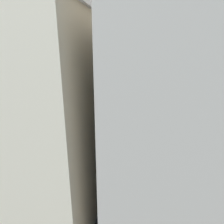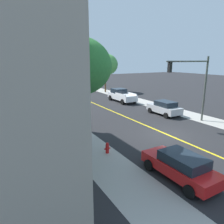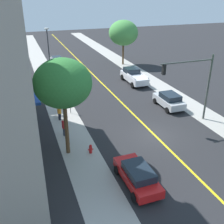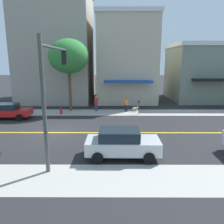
{
  "view_description": "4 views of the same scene",
  "coord_description": "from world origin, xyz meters",
  "px_view_note": "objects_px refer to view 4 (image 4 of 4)",
  "views": [
    {
      "loc": [
        -25.46,
        0.25,
        9.18
      ],
      "look_at": [
        -2.63,
        4.34,
        1.71
      ],
      "focal_mm": 31.17,
      "sensor_mm": 36.0,
      "label": 1
    },
    {
      "loc": [
        -12.42,
        -12.5,
        6.24
      ],
      "look_at": [
        -2.91,
        4.45,
        1.37
      ],
      "focal_mm": 33.56,
      "sensor_mm": 36.0,
      "label": 2
    },
    {
      "loc": [
        -10.72,
        -18.3,
        11.96
      ],
      "look_at": [
        -3.2,
        2.54,
        1.72
      ],
      "focal_mm": 42.74,
      "sensor_mm": 36.0,
      "label": 3
    },
    {
      "loc": [
        16.59,
        4.61,
        5.41
      ],
      "look_at": [
        0.25,
        4.54,
        1.69
      ],
      "focal_mm": 36.35,
      "sensor_mm": 36.0,
      "label": 4
    }
  ],
  "objects_px": {
    "small_dog": "(135,108)",
    "fire_hydrant": "(61,110)",
    "silver_sedan_right_curb": "(122,143)",
    "pedestrian_red_shirt": "(96,103)",
    "traffic_light_mast": "(52,80)",
    "red_sedan_left_curb": "(7,111)",
    "street_tree_left_near": "(69,56)",
    "parking_meter": "(139,105)",
    "pedestrian_orange_shirt": "(126,104)"
  },
  "relations": [
    {
      "from": "red_sedan_left_curb",
      "to": "silver_sedan_right_curb",
      "type": "xyz_separation_m",
      "value": [
        8.73,
        10.59,
        0.08
      ]
    },
    {
      "from": "traffic_light_mast",
      "to": "silver_sedan_right_curb",
      "type": "xyz_separation_m",
      "value": [
        -0.1,
        3.75,
        -3.57
      ]
    },
    {
      "from": "parking_meter",
      "to": "pedestrian_red_shirt",
      "type": "distance_m",
      "value": 4.71
    },
    {
      "from": "traffic_light_mast",
      "to": "silver_sedan_right_curb",
      "type": "relative_size",
      "value": 1.57
    },
    {
      "from": "silver_sedan_right_curb",
      "to": "small_dog",
      "type": "xyz_separation_m",
      "value": [
        -11.76,
        1.89,
        -0.47
      ]
    },
    {
      "from": "street_tree_left_near",
      "to": "parking_meter",
      "type": "bearing_deg",
      "value": 76.68
    },
    {
      "from": "red_sedan_left_curb",
      "to": "traffic_light_mast",
      "type": "bearing_deg",
      "value": -52.82
    },
    {
      "from": "small_dog",
      "to": "street_tree_left_near",
      "type": "bearing_deg",
      "value": 166.0
    },
    {
      "from": "fire_hydrant",
      "to": "pedestrian_orange_shirt",
      "type": "bearing_deg",
      "value": 100.79
    },
    {
      "from": "silver_sedan_right_curb",
      "to": "pedestrian_orange_shirt",
      "type": "height_order",
      "value": "silver_sedan_right_curb"
    },
    {
      "from": "street_tree_left_near",
      "to": "pedestrian_orange_shirt",
      "type": "xyz_separation_m",
      "value": [
        0.38,
        6.11,
        -4.99
      ]
    },
    {
      "from": "street_tree_left_near",
      "to": "traffic_light_mast",
      "type": "relative_size",
      "value": 1.16
    },
    {
      "from": "fire_hydrant",
      "to": "red_sedan_left_curb",
      "type": "bearing_deg",
      "value": -68.1
    },
    {
      "from": "small_dog",
      "to": "pedestrian_orange_shirt",
      "type": "bearing_deg",
      "value": 160.33
    },
    {
      "from": "red_sedan_left_curb",
      "to": "silver_sedan_right_curb",
      "type": "distance_m",
      "value": 13.73
    },
    {
      "from": "traffic_light_mast",
      "to": "silver_sedan_right_curb",
      "type": "bearing_deg",
      "value": -88.41
    },
    {
      "from": "traffic_light_mast",
      "to": "small_dog",
      "type": "height_order",
      "value": "traffic_light_mast"
    },
    {
      "from": "parking_meter",
      "to": "silver_sedan_right_curb",
      "type": "xyz_separation_m",
      "value": [
        10.58,
        -2.13,
        -0.12
      ]
    },
    {
      "from": "fire_hydrant",
      "to": "parking_meter",
      "type": "distance_m",
      "value": 8.02
    },
    {
      "from": "silver_sedan_right_curb",
      "to": "small_dog",
      "type": "bearing_deg",
      "value": 81.46
    },
    {
      "from": "red_sedan_left_curb",
      "to": "pedestrian_red_shirt",
      "type": "xyz_separation_m",
      "value": [
        -3.32,
        8.24,
        0.1
      ]
    },
    {
      "from": "parking_meter",
      "to": "traffic_light_mast",
      "type": "bearing_deg",
      "value": -28.79
    },
    {
      "from": "small_dog",
      "to": "fire_hydrant",
      "type": "bearing_deg",
      "value": 178.71
    },
    {
      "from": "silver_sedan_right_curb",
      "to": "pedestrian_red_shirt",
      "type": "bearing_deg",
      "value": 101.63
    },
    {
      "from": "street_tree_left_near",
      "to": "parking_meter",
      "type": "xyz_separation_m",
      "value": [
        1.73,
        7.3,
        -4.87
      ]
    },
    {
      "from": "street_tree_left_near",
      "to": "red_sedan_left_curb",
      "type": "relative_size",
      "value": 1.74
    },
    {
      "from": "small_dog",
      "to": "silver_sedan_right_curb",
      "type": "bearing_deg",
      "value": -108.69
    },
    {
      "from": "street_tree_left_near",
      "to": "traffic_light_mast",
      "type": "bearing_deg",
      "value": 6.57
    },
    {
      "from": "traffic_light_mast",
      "to": "pedestrian_red_shirt",
      "type": "bearing_deg",
      "value": -6.55
    },
    {
      "from": "fire_hydrant",
      "to": "small_dog",
      "type": "bearing_deg",
      "value": 98.25
    },
    {
      "from": "fire_hydrant",
      "to": "traffic_light_mast",
      "type": "height_order",
      "value": "traffic_light_mast"
    },
    {
      "from": "silver_sedan_right_curb",
      "to": "pedestrian_red_shirt",
      "type": "relative_size",
      "value": 2.52
    },
    {
      "from": "street_tree_left_near",
      "to": "pedestrian_orange_shirt",
      "type": "height_order",
      "value": "street_tree_left_near"
    },
    {
      "from": "pedestrian_orange_shirt",
      "to": "small_dog",
      "type": "bearing_deg",
      "value": 68.34
    },
    {
      "from": "silver_sedan_right_curb",
      "to": "small_dog",
      "type": "height_order",
      "value": "silver_sedan_right_curb"
    },
    {
      "from": "red_sedan_left_curb",
      "to": "small_dog",
      "type": "height_order",
      "value": "red_sedan_left_curb"
    },
    {
      "from": "parking_meter",
      "to": "small_dog",
      "type": "height_order",
      "value": "parking_meter"
    },
    {
      "from": "parking_meter",
      "to": "silver_sedan_right_curb",
      "type": "distance_m",
      "value": 10.79
    },
    {
      "from": "fire_hydrant",
      "to": "pedestrian_red_shirt",
      "type": "relative_size",
      "value": 0.46
    },
    {
      "from": "silver_sedan_right_curb",
      "to": "pedestrian_red_shirt",
      "type": "distance_m",
      "value": 12.29
    },
    {
      "from": "traffic_light_mast",
      "to": "small_dog",
      "type": "distance_m",
      "value": 13.74
    },
    {
      "from": "street_tree_left_near",
      "to": "small_dog",
      "type": "xyz_separation_m",
      "value": [
        0.55,
        7.07,
        -5.46
      ]
    },
    {
      "from": "street_tree_left_near",
      "to": "fire_hydrant",
      "type": "distance_m",
      "value": 5.75
    },
    {
      "from": "silver_sedan_right_curb",
      "to": "pedestrian_red_shirt",
      "type": "height_order",
      "value": "pedestrian_red_shirt"
    },
    {
      "from": "fire_hydrant",
      "to": "traffic_light_mast",
      "type": "distance_m",
      "value": 11.67
    },
    {
      "from": "traffic_light_mast",
      "to": "pedestrian_red_shirt",
      "type": "height_order",
      "value": "traffic_light_mast"
    },
    {
      "from": "red_sedan_left_curb",
      "to": "pedestrian_orange_shirt",
      "type": "relative_size",
      "value": 2.74
    },
    {
      "from": "pedestrian_red_shirt",
      "to": "fire_hydrant",
      "type": "bearing_deg",
      "value": -156.52
    },
    {
      "from": "pedestrian_orange_shirt",
      "to": "small_dog",
      "type": "distance_m",
      "value": 1.08
    },
    {
      "from": "fire_hydrant",
      "to": "small_dog",
      "type": "xyz_separation_m",
      "value": [
        -1.13,
        7.76,
        -0.01
      ]
    }
  ]
}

